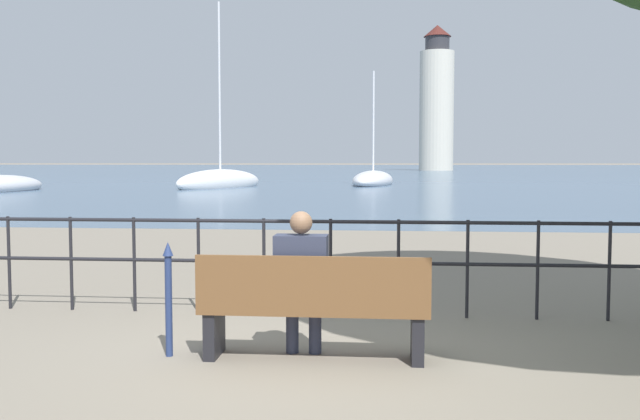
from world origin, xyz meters
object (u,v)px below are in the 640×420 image
at_px(sailboat_2, 220,182).
at_px(harbor_lighthouse, 437,103).
at_px(park_bench, 314,309).
at_px(sailboat_1, 373,181).
at_px(closed_umbrella, 169,293).
at_px(seated_person_left, 302,278).

relative_size(sailboat_2, harbor_lighthouse, 0.47).
relative_size(park_bench, sailboat_1, 0.23).
relative_size(park_bench, harbor_lighthouse, 0.08).
distance_m(sailboat_1, harbor_lighthouse, 78.56).
distance_m(closed_umbrella, harbor_lighthouse, 121.95).
height_order(closed_umbrella, harbor_lighthouse, harbor_lighthouse).
height_order(seated_person_left, harbor_lighthouse, harbor_lighthouse).
xyz_separation_m(closed_umbrella, harbor_lighthouse, (10.27, 120.99, 11.20)).
distance_m(park_bench, seated_person_left, 0.28).
bearing_deg(park_bench, closed_umbrella, 179.39).
relative_size(seated_person_left, sailboat_1, 0.15).
distance_m(seated_person_left, harbor_lighthouse, 121.78).
bearing_deg(sailboat_2, park_bench, -53.85).
bearing_deg(harbor_lighthouse, park_bench, -94.27).
xyz_separation_m(park_bench, closed_umbrella, (-1.25, 0.01, 0.11)).
bearing_deg(sailboat_1, harbor_lighthouse, 92.13).
bearing_deg(seated_person_left, harbor_lighthouse, 85.68).
xyz_separation_m(seated_person_left, closed_umbrella, (-1.14, -0.06, -0.14)).
bearing_deg(seated_person_left, sailboat_1, 90.39).
bearing_deg(sailboat_1, park_bench, -80.36).
distance_m(park_bench, sailboat_2, 39.01).
xyz_separation_m(sailboat_1, harbor_lighthouse, (9.44, 77.15, 11.44)).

